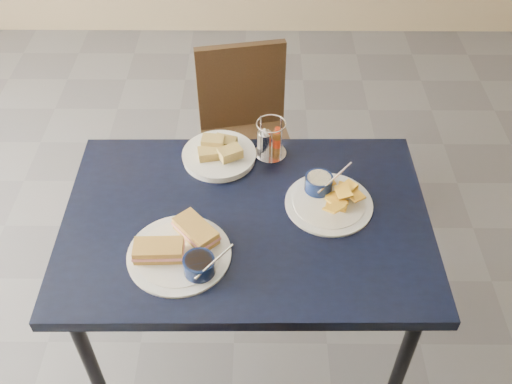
{
  "coord_description": "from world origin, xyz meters",
  "views": [
    {
      "loc": [
        0.1,
        -1.2,
        2.04
      ],
      "look_at": [
        0.09,
        0.04,
        0.82
      ],
      "focal_mm": 40.0,
      "sensor_mm": 36.0,
      "label": 1
    }
  ],
  "objects_px": {
    "dining_table": "(246,232)",
    "condiment_caddy": "(269,141)",
    "sandwich_plate": "(182,250)",
    "plantain_plate": "(327,196)",
    "bread_basket": "(219,154)",
    "chair_far": "(248,125)"
  },
  "relations": [
    {
      "from": "chair_far",
      "to": "dining_table",
      "type": "bearing_deg",
      "value": -89.3
    },
    {
      "from": "chair_far",
      "to": "bread_basket",
      "type": "height_order",
      "value": "bread_basket"
    },
    {
      "from": "chair_far",
      "to": "condiment_caddy",
      "type": "relative_size",
      "value": 6.02
    },
    {
      "from": "bread_basket",
      "to": "plantain_plate",
      "type": "bearing_deg",
      "value": -29.4
    },
    {
      "from": "sandwich_plate",
      "to": "bread_basket",
      "type": "xyz_separation_m",
      "value": [
        0.08,
        0.42,
        -0.0
      ]
    },
    {
      "from": "chair_far",
      "to": "condiment_caddy",
      "type": "distance_m",
      "value": 0.62
    },
    {
      "from": "chair_far",
      "to": "plantain_plate",
      "type": "distance_m",
      "value": 0.84
    },
    {
      "from": "plantain_plate",
      "to": "dining_table",
      "type": "bearing_deg",
      "value": -163.3
    },
    {
      "from": "dining_table",
      "to": "condiment_caddy",
      "type": "xyz_separation_m",
      "value": [
        0.07,
        0.3,
        0.13
      ]
    },
    {
      "from": "sandwich_plate",
      "to": "bread_basket",
      "type": "distance_m",
      "value": 0.43
    },
    {
      "from": "chair_far",
      "to": "plantain_plate",
      "type": "relative_size",
      "value": 2.96
    },
    {
      "from": "dining_table",
      "to": "sandwich_plate",
      "type": "xyz_separation_m",
      "value": [
        -0.18,
        -0.15,
        0.1
      ]
    },
    {
      "from": "sandwich_plate",
      "to": "condiment_caddy",
      "type": "distance_m",
      "value": 0.52
    },
    {
      "from": "dining_table",
      "to": "bread_basket",
      "type": "relative_size",
      "value": 4.61
    },
    {
      "from": "dining_table",
      "to": "plantain_plate",
      "type": "relative_size",
      "value": 4.13
    },
    {
      "from": "plantain_plate",
      "to": "condiment_caddy",
      "type": "relative_size",
      "value": 2.03
    },
    {
      "from": "sandwich_plate",
      "to": "condiment_caddy",
      "type": "xyz_separation_m",
      "value": [
        0.25,
        0.45,
        0.03
      ]
    },
    {
      "from": "chair_far",
      "to": "sandwich_plate",
      "type": "height_order",
      "value": "sandwich_plate"
    },
    {
      "from": "dining_table",
      "to": "sandwich_plate",
      "type": "distance_m",
      "value": 0.25
    },
    {
      "from": "dining_table",
      "to": "chair_far",
      "type": "height_order",
      "value": "chair_far"
    },
    {
      "from": "dining_table",
      "to": "condiment_caddy",
      "type": "relative_size",
      "value": 8.39
    },
    {
      "from": "dining_table",
      "to": "condiment_caddy",
      "type": "distance_m",
      "value": 0.33
    }
  ]
}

